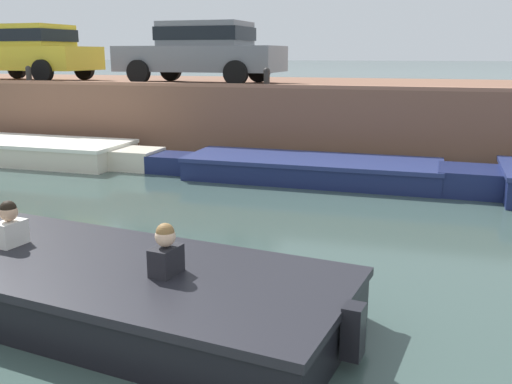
# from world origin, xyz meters

# --- Properties ---
(ground_plane) EXTENTS (400.00, 400.00, 0.00)m
(ground_plane) POSITION_xyz_m (0.00, 5.91, 0.00)
(ground_plane) COLOR #384C47
(far_quay_wall) EXTENTS (60.00, 6.00, 1.73)m
(far_quay_wall) POSITION_xyz_m (0.00, 14.82, 0.86)
(far_quay_wall) COLOR brown
(far_quay_wall) RESTS_ON ground
(far_wall_coping) EXTENTS (60.00, 0.24, 0.08)m
(far_wall_coping) POSITION_xyz_m (0.00, 11.94, 1.77)
(far_wall_coping) COLOR #9F6C52
(far_wall_coping) RESTS_ON far_quay_wall
(boat_moored_west_cream) EXTENTS (5.61, 1.85, 0.51)m
(boat_moored_west_cream) POSITION_xyz_m (-6.91, 10.47, 0.25)
(boat_moored_west_cream) COLOR silver
(boat_moored_west_cream) RESTS_ON ground
(boat_moored_central_navy) EXTENTS (6.04, 1.72, 0.45)m
(boat_moored_central_navy) POSITION_xyz_m (-0.69, 10.37, 0.23)
(boat_moored_central_navy) COLOR navy
(boat_moored_central_navy) RESTS_ON ground
(motorboat_passing) EXTENTS (6.84, 2.68, 1.00)m
(motorboat_passing) POSITION_xyz_m (-1.85, 3.98, 0.26)
(motorboat_passing) COLOR black
(motorboat_passing) RESTS_ON ground
(car_leftmost_yellow) EXTENTS (4.02, 2.14, 1.54)m
(car_leftmost_yellow) POSITION_xyz_m (-9.27, 13.43, 2.57)
(car_leftmost_yellow) COLOR yellow
(car_leftmost_yellow) RESTS_ON far_quay_wall
(car_left_inner_grey) EXTENTS (4.28, 2.08, 1.54)m
(car_left_inner_grey) POSITION_xyz_m (-3.97, 13.43, 2.57)
(car_left_inner_grey) COLOR slate
(car_left_inner_grey) RESTS_ON far_quay_wall
(mooring_bollard_west) EXTENTS (0.15, 0.15, 0.45)m
(mooring_bollard_west) POSITION_xyz_m (-8.28, 12.07, 1.97)
(mooring_bollard_west) COLOR #2D2B28
(mooring_bollard_west) RESTS_ON far_quay_wall
(mooring_bollard_mid) EXTENTS (0.15, 0.15, 0.45)m
(mooring_bollard_mid) POSITION_xyz_m (-1.86, 12.07, 1.97)
(mooring_bollard_mid) COLOR #2D2B28
(mooring_bollard_mid) RESTS_ON far_quay_wall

